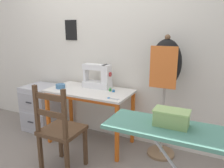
% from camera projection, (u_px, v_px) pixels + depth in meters
% --- Properties ---
extents(ground_plane, '(14.00, 14.00, 0.00)m').
position_uv_depth(ground_plane, '(79.00, 152.00, 2.67)').
color(ground_plane, gray).
extents(wall_back, '(10.00, 0.06, 2.55)m').
position_uv_depth(wall_back, '(102.00, 44.00, 2.90)').
color(wall_back, silver).
rests_on(wall_back, ground_plane).
extents(sewing_table, '(1.06, 0.56, 0.72)m').
position_uv_depth(sewing_table, '(89.00, 97.00, 2.75)').
color(sewing_table, silver).
rests_on(sewing_table, ground_plane).
extents(sewing_machine, '(0.39, 0.16, 0.33)m').
position_uv_depth(sewing_machine, '(99.00, 77.00, 2.80)').
color(sewing_machine, white).
rests_on(sewing_machine, sewing_table).
extents(fabric_bowl, '(0.12, 0.12, 0.05)m').
position_uv_depth(fabric_bowl, '(61.00, 86.00, 2.82)').
color(fabric_bowl, teal).
rests_on(fabric_bowl, sewing_table).
extents(scissors, '(0.14, 0.05, 0.01)m').
position_uv_depth(scissors, '(111.00, 98.00, 2.39)').
color(scissors, silver).
rests_on(scissors, sewing_table).
extents(thread_spool_near_machine, '(0.04, 0.04, 0.04)m').
position_uv_depth(thread_spool_near_machine, '(110.00, 90.00, 2.68)').
color(thread_spool_near_machine, green).
rests_on(thread_spool_near_machine, sewing_table).
extents(thread_spool_mid_table, '(0.04, 0.04, 0.03)m').
position_uv_depth(thread_spool_mid_table, '(113.00, 91.00, 2.64)').
color(thread_spool_mid_table, '#2875C1').
rests_on(thread_spool_mid_table, sewing_table).
extents(wooden_chair, '(0.40, 0.38, 0.95)m').
position_uv_depth(wooden_chair, '(60.00, 131.00, 2.23)').
color(wooden_chair, '#513823').
rests_on(wooden_chair, ground_plane).
extents(filing_cabinet, '(0.44, 0.47, 0.66)m').
position_uv_depth(filing_cabinet, '(42.00, 107.00, 3.25)').
color(filing_cabinet, '#B7B7BC').
rests_on(filing_cabinet, ground_plane).
extents(dress_form, '(0.33, 0.32, 1.41)m').
position_uv_depth(dress_form, '(166.00, 71.00, 2.38)').
color(dress_form, '#846647').
rests_on(dress_form, ground_plane).
extents(ironing_board, '(1.20, 0.32, 0.89)m').
position_uv_depth(ironing_board, '(204.00, 142.00, 1.26)').
color(ironing_board, '#518E7A').
rests_on(ironing_board, ground_plane).
extents(storage_box, '(0.22, 0.13, 0.10)m').
position_uv_depth(storage_box, '(171.00, 118.00, 1.34)').
color(storage_box, '#8EB266').
rests_on(storage_box, ironing_board).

